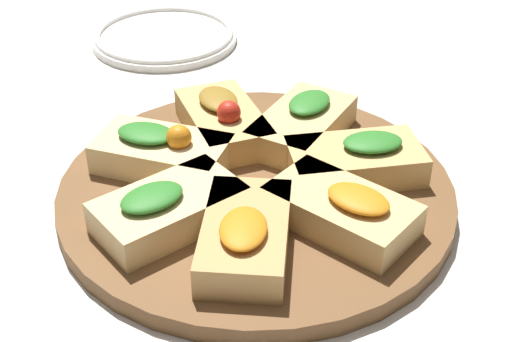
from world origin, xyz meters
The scene contains 10 objects.
ground_plane centered at (0.00, 0.00, 0.00)m, with size 3.00×3.00×0.00m, color silver.
serving_board centered at (0.00, 0.00, 0.01)m, with size 0.38×0.38×0.02m, color brown.
focaccia_slice_0 centered at (-0.07, -0.06, 0.04)m, with size 0.14×0.14×0.05m.
focaccia_slice_1 centered at (0.01, -0.10, 0.03)m, with size 0.09×0.14×0.04m.
focaccia_slice_2 centered at (0.08, -0.06, 0.03)m, with size 0.14×0.13×0.04m.
focaccia_slice_3 centered at (0.09, 0.03, 0.03)m, with size 0.14×0.11×0.04m.
focaccia_slice_4 centered at (0.04, 0.09, 0.03)m, with size 0.11×0.14×0.04m.
focaccia_slice_5 centered at (-0.05, 0.09, 0.03)m, with size 0.12×0.15×0.04m.
focaccia_slice_6 centered at (-0.10, 0.02, 0.04)m, with size 0.14×0.09×0.05m.
plate_left centered at (-0.39, 0.08, 0.01)m, with size 0.20×0.20×0.02m.
Camera 1 is at (0.48, -0.29, 0.41)m, focal length 50.00 mm.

